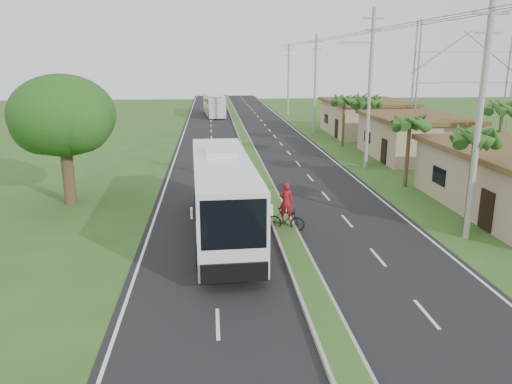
{
  "coord_description": "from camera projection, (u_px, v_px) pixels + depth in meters",
  "views": [
    {
      "loc": [
        -3.59,
        -19.53,
        8.3
      ],
      "look_at": [
        -1.37,
        4.73,
        1.8
      ],
      "focal_mm": 35.0,
      "sensor_mm": 36.0,
      "label": 1
    }
  ],
  "objects": [
    {
      "name": "palm_verge_a",
      "position": [
        476.0,
        137.0,
        23.71
      ],
      "size": [
        2.4,
        2.4,
        5.45
      ],
      "color": "#473321",
      "rests_on": "ground"
    },
    {
      "name": "motorcyclist",
      "position": [
        286.0,
        214.0,
        24.71
      ],
      "size": [
        1.98,
        1.13,
        2.47
      ],
      "rotation": [
        0.0,
        0.0,
        -0.33
      ],
      "color": "black",
      "rests_on": "ground"
    },
    {
      "name": "ground",
      "position": [
        298.0,
        260.0,
        21.25
      ],
      "size": [
        180.0,
        180.0,
        0.0
      ],
      "primitive_type": "plane",
      "color": "#35521E",
      "rests_on": "ground"
    },
    {
      "name": "lane_edge_right",
      "position": [
        336.0,
        163.0,
        41.08
      ],
      "size": [
        0.12,
        160.0,
        0.01
      ],
      "primitive_type": "cube",
      "color": "silver",
      "rests_on": "ground"
    },
    {
      "name": "shade_tree",
      "position": [
        61.0,
        118.0,
        28.52
      ],
      "size": [
        6.3,
        6.0,
        7.54
      ],
      "color": "#473321",
      "rests_on": "ground"
    },
    {
      "name": "utility_pole_c",
      "position": [
        315.0,
        83.0,
        57.1
      ],
      "size": [
        1.6,
        0.28,
        11.0
      ],
      "color": "gray",
      "rests_on": "ground"
    },
    {
      "name": "lane_edge_left",
      "position": [
        172.0,
        166.0,
        39.9
      ],
      "size": [
        0.12,
        160.0,
        0.01
      ],
      "primitive_type": "cube",
      "color": "silver",
      "rests_on": "ground"
    },
    {
      "name": "billboard_lattice",
      "position": [
        464.0,
        74.0,
        50.29
      ],
      "size": [
        10.18,
        1.18,
        12.07
      ],
      "color": "gray",
      "rests_on": "ground"
    },
    {
      "name": "road_asphalt",
      "position": [
        256.0,
        165.0,
        40.49
      ],
      "size": [
        14.0,
        160.0,
        0.02
      ],
      "primitive_type": "cube",
      "color": "black",
      "rests_on": "ground"
    },
    {
      "name": "shop_mid",
      "position": [
        414.0,
        136.0,
        43.17
      ],
      "size": [
        7.6,
        10.6,
        3.67
      ],
      "color": "tan",
      "rests_on": "ground"
    },
    {
      "name": "coach_bus_main",
      "position": [
        222.0,
        191.0,
        23.77
      ],
      "size": [
        3.09,
        12.68,
        4.07
      ],
      "rotation": [
        0.0,
        0.0,
        0.04
      ],
      "color": "silver",
      "rests_on": "ground"
    },
    {
      "name": "palm_verge_c",
      "position": [
        369.0,
        101.0,
        38.98
      ],
      "size": [
        2.4,
        2.4,
        5.85
      ],
      "color": "#473321",
      "rests_on": "ground"
    },
    {
      "name": "utility_pole_d",
      "position": [
        288.0,
        79.0,
        76.41
      ],
      "size": [
        1.6,
        0.28,
        10.5
      ],
      "color": "gray",
      "rests_on": "ground"
    },
    {
      "name": "palm_verge_d",
      "position": [
        344.0,
        100.0,
        47.84
      ],
      "size": [
        2.4,
        2.4,
        5.25
      ],
      "color": "#473321",
      "rests_on": "ground"
    },
    {
      "name": "shop_far",
      "position": [
        365.0,
        117.0,
        56.62
      ],
      "size": [
        8.6,
        11.6,
        3.82
      ],
      "color": "tan",
      "rests_on": "ground"
    },
    {
      "name": "utility_pole_a",
      "position": [
        479.0,
        119.0,
        22.46
      ],
      "size": [
        1.6,
        0.28,
        11.0
      ],
      "color": "gray",
      "rests_on": "ground"
    },
    {
      "name": "utility_pole_b",
      "position": [
        369.0,
        87.0,
        37.7
      ],
      "size": [
        3.2,
        0.28,
        12.0
      ],
      "color": "gray",
      "rests_on": "ground"
    },
    {
      "name": "coach_bus_far",
      "position": [
        214.0,
        103.0,
        75.33
      ],
      "size": [
        3.31,
        11.22,
        3.22
      ],
      "rotation": [
        0.0,
        0.0,
        0.08
      ],
      "color": "silver",
      "rests_on": "ground"
    },
    {
      "name": "median_strip",
      "position": [
        256.0,
        164.0,
        40.47
      ],
      "size": [
        1.2,
        160.0,
        0.18
      ],
      "color": "gray",
      "rests_on": "ground"
    },
    {
      "name": "palm_behind_shop",
      "position": [
        503.0,
        107.0,
        35.95
      ],
      "size": [
        2.4,
        2.4,
        5.65
      ],
      "color": "#473321",
      "rests_on": "ground"
    },
    {
      "name": "palm_verge_b",
      "position": [
        410.0,
        122.0,
        32.5
      ],
      "size": [
        2.4,
        2.4,
        5.05
      ],
      "color": "#473321",
      "rests_on": "ground"
    }
  ]
}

